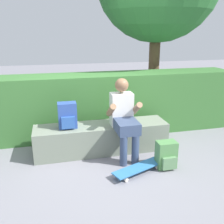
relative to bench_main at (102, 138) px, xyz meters
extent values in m
plane|color=gray|center=(0.00, -0.36, -0.23)|extent=(24.00, 24.00, 0.00)
cube|color=gray|center=(0.00, 0.00, 0.00)|extent=(2.13, 0.50, 0.46)
cube|color=white|center=(0.31, -0.08, 0.49)|extent=(0.34, 0.22, 0.52)
sphere|color=#8C6647|center=(0.31, -0.08, 0.87)|extent=(0.21, 0.21, 0.21)
cube|color=#384766|center=(0.31, -0.39, 0.31)|extent=(0.32, 0.40, 0.17)
cylinder|color=#384766|center=(0.22, -0.54, 0.00)|extent=(0.11, 0.11, 0.46)
cylinder|color=#384766|center=(0.40, -0.54, 0.00)|extent=(0.11, 0.11, 0.46)
cylinder|color=#8C6647|center=(0.11, -0.22, 0.53)|extent=(0.09, 0.33, 0.27)
cylinder|color=#8C6647|center=(0.51, -0.22, 0.53)|extent=(0.09, 0.33, 0.27)
cube|color=teal|center=(0.37, -0.79, -0.15)|extent=(0.82, 0.48, 0.02)
cylinder|color=silver|center=(0.60, -0.62, -0.20)|extent=(0.06, 0.05, 0.05)
cylinder|color=silver|center=(0.65, -0.76, -0.20)|extent=(0.06, 0.05, 0.05)
cylinder|color=silver|center=(0.08, -0.82, -0.20)|extent=(0.06, 0.05, 0.05)
cylinder|color=silver|center=(0.13, -0.96, -0.20)|extent=(0.06, 0.05, 0.05)
cube|color=#2D4C99|center=(-0.53, 0.00, 0.43)|extent=(0.28, 0.18, 0.40)
cube|color=#2D59A8|center=(-0.53, -0.12, 0.35)|extent=(0.20, 0.05, 0.18)
cube|color=#51894C|center=(0.79, -0.73, -0.03)|extent=(0.28, 0.18, 0.40)
cube|color=#5E8C5C|center=(0.79, -0.85, -0.11)|extent=(0.20, 0.05, 0.18)
cube|color=#386D32|center=(0.25, 0.78, 0.34)|extent=(4.96, 0.67, 1.14)
cylinder|color=brown|center=(1.47, 1.48, 1.00)|extent=(0.23, 0.23, 2.46)
camera|label=1|loc=(-0.72, -3.71, 1.66)|focal=40.41mm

